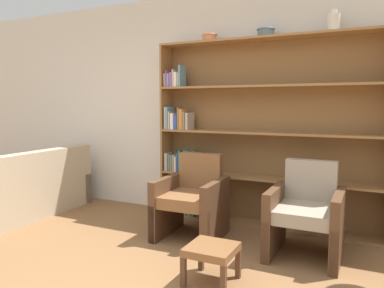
% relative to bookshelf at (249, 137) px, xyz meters
% --- Properties ---
extents(wall_back, '(12.00, 0.06, 2.75)m').
position_rel_bookshelf_xyz_m(wall_back, '(-0.35, 0.16, 0.36)').
color(wall_back, silver).
rests_on(wall_back, ground).
extents(bookshelf, '(2.55, 0.30, 2.13)m').
position_rel_bookshelf_xyz_m(bookshelf, '(0.00, 0.00, 0.00)').
color(bookshelf, olive).
rests_on(bookshelf, ground).
extents(bowl_olive, '(0.18, 0.18, 0.09)m').
position_rel_bookshelf_xyz_m(bowl_olive, '(-0.49, -0.03, 1.16)').
color(bowl_olive, '#C67547').
rests_on(bowl_olive, bookshelf).
extents(bowl_slate, '(0.20, 0.20, 0.10)m').
position_rel_bookshelf_xyz_m(bowl_slate, '(0.18, -0.03, 1.16)').
color(bowl_slate, slate).
rests_on(bowl_slate, bookshelf).
extents(vase_tall, '(0.13, 0.13, 0.22)m').
position_rel_bookshelf_xyz_m(vase_tall, '(0.88, -0.03, 1.21)').
color(vase_tall, silver).
rests_on(vase_tall, bookshelf).
extents(couch, '(0.92, 1.75, 0.83)m').
position_rel_bookshelf_xyz_m(couch, '(-2.65, -0.95, -0.73)').
color(couch, tan).
rests_on(couch, ground).
extents(armchair_leather, '(0.66, 0.70, 0.86)m').
position_rel_bookshelf_xyz_m(armchair_leather, '(-0.40, -0.68, -0.63)').
color(armchair_leather, brown).
rests_on(armchair_leather, ground).
extents(armchair_cushioned, '(0.64, 0.68, 0.86)m').
position_rel_bookshelf_xyz_m(armchair_cushioned, '(0.77, -0.68, -0.63)').
color(armchair_cushioned, brown).
rests_on(armchair_cushioned, ground).
extents(footstool, '(0.37, 0.37, 0.30)m').
position_rel_bookshelf_xyz_m(footstool, '(0.19, -1.56, -0.78)').
color(footstool, brown).
rests_on(footstool, ground).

